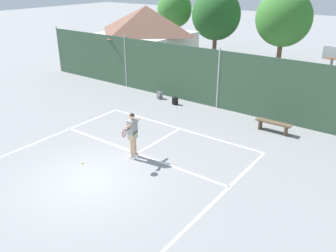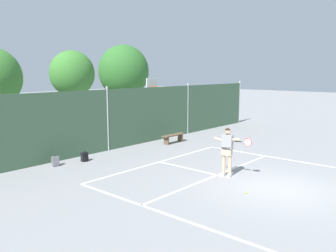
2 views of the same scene
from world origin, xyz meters
The scene contains 10 objects.
ground_plane centered at (0.00, 0.00, 0.00)m, with size 120.00×120.00×0.00m, color gray.
court_markings centered at (0.00, 0.65, 0.00)m, with size 8.30×11.10×0.01m.
chainlink_fence centered at (0.00, 9.00, 1.54)m, with size 26.09×0.09×3.22m.
basketball_hoop centered at (4.94, 10.70, 2.31)m, with size 0.90×0.67×3.55m.
treeline_backdrop centered at (2.11, 20.36, 3.69)m, with size 26.24×4.43×6.42m.
tennis_player centered at (0.12, 2.13, 1.11)m, with size 0.46×1.40×1.85m.
tennis_ball centered at (-1.13, 0.61, 0.03)m, with size 0.07×0.07×0.07m, color #CCE033.
backpack_grey centered at (-3.37, 8.35, 0.19)m, with size 0.31×0.29×0.46m.
backpack_black centered at (-2.09, 8.08, 0.19)m, with size 0.28×0.25×0.46m.
courtside_bench centered at (3.59, 7.72, 0.36)m, with size 1.60×0.36×0.48m.
Camera 2 is at (-11.07, -4.66, 3.94)m, focal length 37.51 mm.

